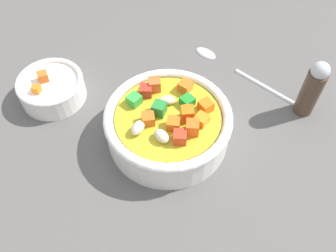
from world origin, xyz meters
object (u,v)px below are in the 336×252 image
object	(u,v)px
spoon	(230,65)
side_bowl_small	(52,88)
soup_bowl_main	(168,124)
pepper_shaker	(312,89)

from	to	relation	value
spoon	side_bowl_small	distance (cm)	26.73
soup_bowl_main	pepper_shaker	size ratio (longest dim) A/B	1.82
soup_bowl_main	pepper_shaker	bearing A→B (deg)	-96.98
side_bowl_small	soup_bowl_main	bearing A→B (deg)	-134.29
spoon	pepper_shaker	distance (cm)	13.35
soup_bowl_main	side_bowl_small	bearing A→B (deg)	45.71
soup_bowl_main	side_bowl_small	xyz separation A→B (cm)	(12.51, 12.83, -0.95)
side_bowl_small	spoon	bearing A→B (deg)	-97.46
soup_bowl_main	pepper_shaker	xyz separation A→B (cm)	(-2.36, -19.31, 1.61)
side_bowl_small	pepper_shaker	xyz separation A→B (cm)	(-14.88, -32.13, 2.56)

